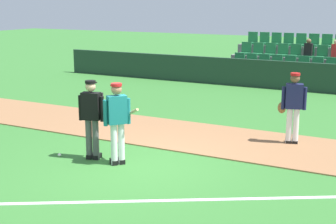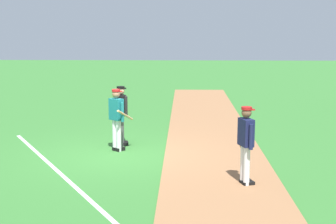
{
  "view_description": "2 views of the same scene",
  "coord_description": "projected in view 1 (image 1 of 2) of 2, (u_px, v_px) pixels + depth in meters",
  "views": [
    {
      "loc": [
        5.33,
        -8.52,
        3.42
      ],
      "look_at": [
        0.1,
        1.32,
        0.91
      ],
      "focal_mm": 52.77,
      "sensor_mm": 36.0,
      "label": 1
    },
    {
      "loc": [
        12.73,
        1.78,
        3.41
      ],
      "look_at": [
        0.13,
        1.34,
        1.21
      ],
      "focal_mm": 50.99,
      "sensor_mm": 36.0,
      "label": 2
    }
  ],
  "objects": [
    {
      "name": "runner_navy_jersey",
      "position": [
        293.0,
        106.0,
        11.84
      ],
      "size": [
        0.67,
        0.39,
        1.76
      ],
      "color": "white",
      "rests_on": "ground"
    },
    {
      "name": "infield_dirt_path",
      "position": [
        188.0,
        136.0,
        12.77
      ],
      "size": [
        28.0,
        2.72,
        0.03
      ],
      "primitive_type": "cube",
      "color": "#936642",
      "rests_on": "ground"
    },
    {
      "name": "ground_plane",
      "position": [
        135.0,
        165.0,
        10.53
      ],
      "size": [
        80.0,
        80.0,
        0.0
      ],
      "primitive_type": "plane",
      "color": "#33702D"
    },
    {
      "name": "foul_line_chalk",
      "position": [
        264.0,
        199.0,
        8.73
      ],
      "size": [
        10.34,
        6.27,
        0.01
      ],
      "primitive_type": "cube",
      "rotation": [
        0.0,
        0.0,
        0.54
      ],
      "color": "white",
      "rests_on": "ground"
    },
    {
      "name": "baseball",
      "position": [
        59.0,
        155.0,
        11.1
      ],
      "size": [
        0.07,
        0.07,
        0.07
      ],
      "primitive_type": "sphere",
      "color": "white",
      "rests_on": "ground"
    },
    {
      "name": "stadium_bleachers",
      "position": [
        288.0,
        68.0,
        21.15
      ],
      "size": [
        5.0,
        2.95,
        2.05
      ],
      "color": "slate",
      "rests_on": "ground"
    },
    {
      "name": "dugout_fence",
      "position": [
        276.0,
        75.0,
        19.55
      ],
      "size": [
        20.0,
        0.16,
        1.13
      ],
      "primitive_type": "cube",
      "color": "#1E3828",
      "rests_on": "ground"
    },
    {
      "name": "umpire_home_plate",
      "position": [
        92.0,
        115.0,
        10.73
      ],
      "size": [
        0.58,
        0.37,
        1.76
      ],
      "color": "#4C4C4C",
      "rests_on": "ground"
    },
    {
      "name": "batter_teal_jersey",
      "position": [
        117.0,
        120.0,
        10.38
      ],
      "size": [
        0.76,
        0.67,
        1.76
      ],
      "color": "white",
      "rests_on": "ground"
    }
  ]
}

